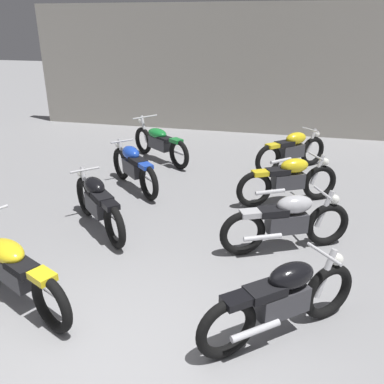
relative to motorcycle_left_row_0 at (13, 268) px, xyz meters
name	(u,v)px	position (x,y,z in m)	size (l,w,h in m)	color
ground_plane	(108,377)	(1.52, -0.80, -0.45)	(60.00, 60.00, 0.00)	gray
back_wall	(244,70)	(1.52, 8.78, 1.35)	(12.88, 0.24, 3.60)	#9E998E
motorcycle_left_row_0	(13,268)	(0.00, 0.00, 0.00)	(2.00, 1.10, 0.97)	black
motorcycle_left_row_1	(98,203)	(0.14, 1.92, 0.01)	(1.49, 1.45, 0.88)	black
motorcycle_left_row_2	(134,167)	(0.04, 3.68, 0.01)	(1.49, 1.45, 0.88)	black
motorcycle_left_row_3	(160,142)	(-0.01, 5.50, 0.00)	(1.79, 1.41, 0.97)	black
motorcycle_right_row_0	(282,299)	(3.04, 0.16, 0.01)	(1.57, 1.37, 0.88)	black
motorcycle_right_row_1	(287,221)	(3.04, 1.97, 0.01)	(1.82, 0.96, 0.88)	black
motorcycle_right_row_2	(289,180)	(3.02, 3.68, 0.01)	(1.78, 1.04, 0.88)	black
motorcycle_right_row_3	(292,150)	(3.04, 5.58, 0.01)	(1.51, 1.43, 0.88)	black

